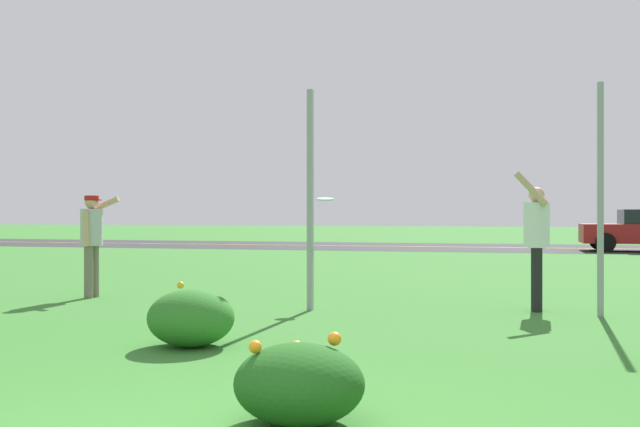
# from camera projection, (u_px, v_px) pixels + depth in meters

# --- Properties ---
(ground_plane) EXTENTS (120.00, 120.00, 0.00)m
(ground_plane) POSITION_uv_depth(u_px,v_px,m) (431.00, 274.00, 15.64)
(ground_plane) COLOR #387A2D
(highway_strip) EXTENTS (120.00, 7.40, 0.01)m
(highway_strip) POSITION_uv_depth(u_px,v_px,m) (464.00, 247.00, 28.13)
(highway_strip) COLOR #2D2D30
(highway_strip) RESTS_ON ground
(highway_center_stripe) EXTENTS (120.00, 0.16, 0.00)m
(highway_center_stripe) POSITION_uv_depth(u_px,v_px,m) (464.00, 247.00, 28.13)
(highway_center_stripe) COLOR yellow
(highway_center_stripe) RESTS_ON ground
(daylily_clump_front_left) EXTENTS (0.82, 0.76, 0.56)m
(daylily_clump_front_left) POSITION_uv_depth(u_px,v_px,m) (299.00, 383.00, 4.49)
(daylily_clump_front_left) COLOR #1E5619
(daylily_clump_front_left) RESTS_ON ground
(daylily_clump_mid_center) EXTENTS (0.86, 0.81, 0.61)m
(daylily_clump_mid_center) POSITION_uv_depth(u_px,v_px,m) (191.00, 318.00, 7.13)
(daylily_clump_mid_center) COLOR #2D7526
(daylily_clump_mid_center) RESTS_ON ground
(sign_post_near_path) EXTENTS (0.07, 0.10, 2.99)m
(sign_post_near_path) POSITION_uv_depth(u_px,v_px,m) (310.00, 200.00, 9.80)
(sign_post_near_path) COLOR #93969B
(sign_post_near_path) RESTS_ON ground
(sign_post_by_roadside) EXTENTS (0.07, 0.10, 2.98)m
(sign_post_by_roadside) POSITION_uv_depth(u_px,v_px,m) (600.00, 199.00, 9.24)
(sign_post_by_roadside) COLOR #93969B
(sign_post_by_roadside) RESTS_ON ground
(person_thrower_red_cap_gray_shirt) EXTENTS (0.54, 0.49, 1.59)m
(person_thrower_red_cap_gray_shirt) POSITION_uv_depth(u_px,v_px,m) (92.00, 235.00, 11.30)
(person_thrower_red_cap_gray_shirt) COLOR #B2B2B7
(person_thrower_red_cap_gray_shirt) RESTS_ON ground
(person_catcher_white_shirt) EXTENTS (0.47, 0.49, 1.87)m
(person_catcher_white_shirt) POSITION_uv_depth(u_px,v_px,m) (536.00, 236.00, 9.73)
(person_catcher_white_shirt) COLOR silver
(person_catcher_white_shirt) RESTS_ON ground
(frisbee_pale_blue) EXTENTS (0.25, 0.25, 0.07)m
(frisbee_pale_blue) POSITION_uv_depth(u_px,v_px,m) (325.00, 199.00, 10.61)
(frisbee_pale_blue) COLOR #ADD6E5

